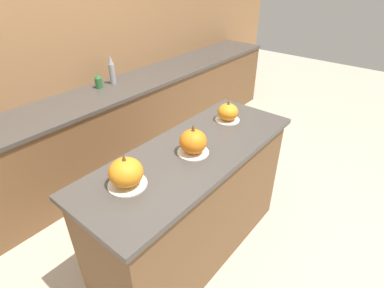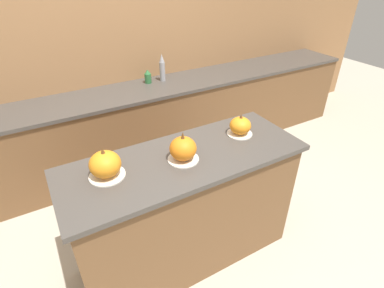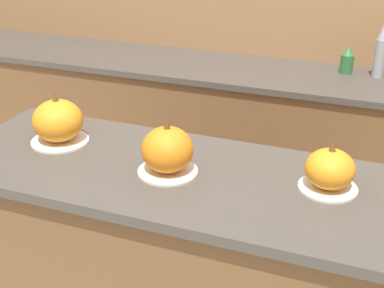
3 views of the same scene
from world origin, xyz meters
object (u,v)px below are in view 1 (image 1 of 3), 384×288
object	(u,v)px
pumpkin_cake_right	(228,113)
pumpkin_cake_center	(193,142)
bottle_short	(98,81)
pumpkin_cake_left	(126,173)
bottle_tall	(112,70)

from	to	relation	value
pumpkin_cake_right	pumpkin_cake_center	bearing A→B (deg)	-171.03
pumpkin_cake_center	pumpkin_cake_right	bearing A→B (deg)	8.97
pumpkin_cake_center	bottle_short	world-z (taller)	pumpkin_cake_center
pumpkin_cake_center	bottle_short	xyz separation A→B (m)	(0.41, 1.57, -0.08)
pumpkin_cake_left	pumpkin_cake_center	bearing A→B (deg)	-9.12
pumpkin_cake_center	bottle_tall	bearing A→B (deg)	69.60
pumpkin_cake_left	pumpkin_cake_center	xyz separation A→B (m)	(0.47, -0.08, -0.00)
bottle_tall	bottle_short	size ratio (longest dim) A/B	2.01
pumpkin_cake_left	bottle_short	world-z (taller)	pumpkin_cake_left
pumpkin_cake_center	pumpkin_cake_right	distance (m)	0.52
pumpkin_cake_center	bottle_tall	world-z (taller)	bottle_tall
pumpkin_cake_left	pumpkin_cake_center	size ratio (longest dim) A/B	1.05
pumpkin_cake_left	pumpkin_cake_right	bearing A→B (deg)	0.30
pumpkin_cake_right	bottle_short	distance (m)	1.49
pumpkin_cake_center	bottle_short	distance (m)	1.62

